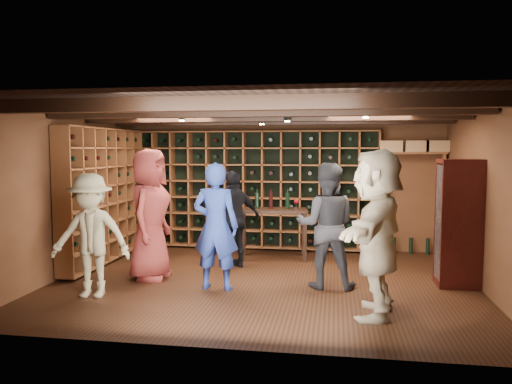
% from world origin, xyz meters
% --- Properties ---
extents(ground, '(6.00, 6.00, 0.00)m').
position_xyz_m(ground, '(0.00, 0.00, 0.00)').
color(ground, black).
rests_on(ground, ground).
extents(room_shell, '(6.00, 6.00, 6.00)m').
position_xyz_m(room_shell, '(0.00, 0.05, 2.42)').
color(room_shell, brown).
rests_on(room_shell, ground).
extents(wine_rack_back, '(4.65, 0.30, 2.20)m').
position_xyz_m(wine_rack_back, '(-0.52, 2.33, 1.15)').
color(wine_rack_back, brown).
rests_on(wine_rack_back, ground).
extents(wine_rack_left, '(0.30, 2.65, 2.20)m').
position_xyz_m(wine_rack_left, '(-2.83, 0.82, 1.15)').
color(wine_rack_left, brown).
rests_on(wine_rack_left, ground).
extents(crate_shelf, '(1.20, 0.32, 2.07)m').
position_xyz_m(crate_shelf, '(2.41, 2.32, 1.57)').
color(crate_shelf, brown).
rests_on(crate_shelf, ground).
extents(display_cabinet, '(0.55, 0.50, 1.75)m').
position_xyz_m(display_cabinet, '(2.71, 0.20, 0.86)').
color(display_cabinet, '#350D0A').
rests_on(display_cabinet, ground).
extents(man_blue_shirt, '(0.66, 0.45, 1.74)m').
position_xyz_m(man_blue_shirt, '(-0.58, -0.49, 0.87)').
color(man_blue_shirt, navy).
rests_on(man_blue_shirt, ground).
extents(man_grey_suit, '(0.85, 0.66, 1.73)m').
position_xyz_m(man_grey_suit, '(0.90, -0.16, 0.87)').
color(man_grey_suit, black).
rests_on(man_grey_suit, ground).
extents(guest_red_floral, '(0.62, 0.95, 1.92)m').
position_xyz_m(guest_red_floral, '(-1.67, -0.12, 0.96)').
color(guest_red_floral, maroon).
rests_on(guest_red_floral, ground).
extents(guest_woman_black, '(0.97, 0.87, 1.58)m').
position_xyz_m(guest_woman_black, '(-0.60, 0.79, 0.79)').
color(guest_woman_black, black).
rests_on(guest_woman_black, ground).
extents(guest_khaki, '(1.09, 0.68, 1.61)m').
position_xyz_m(guest_khaki, '(-2.10, -1.08, 0.80)').
color(guest_khaki, gray).
rests_on(guest_khaki, ground).
extents(guest_beige, '(0.89, 1.86, 1.93)m').
position_xyz_m(guest_beige, '(1.49, -1.26, 0.96)').
color(guest_beige, tan).
rests_on(guest_beige, ground).
extents(tasting_table, '(1.23, 0.73, 1.16)m').
position_xyz_m(tasting_table, '(-0.04, 1.54, 0.77)').
color(tasting_table, black).
rests_on(tasting_table, ground).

